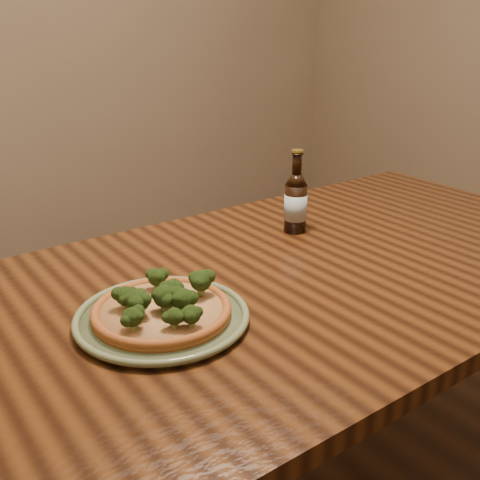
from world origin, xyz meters
TOP-DOWN VIEW (x-y plane):
  - table at (0.00, 0.10)m, footprint 1.60×0.90m
  - plate at (-0.43, 0.06)m, footprint 0.33×0.33m
  - pizza at (-0.43, 0.06)m, footprint 0.26×0.26m
  - beer_bottle at (0.09, 0.28)m, footprint 0.06×0.06m

SIDE VIEW (x-z plane):
  - table at x=0.00m, z-range 0.28..1.03m
  - plate at x=-0.43m, z-range 0.75..0.77m
  - pizza at x=-0.43m, z-range 0.75..0.81m
  - beer_bottle at x=0.09m, z-range 0.72..0.94m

